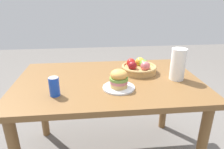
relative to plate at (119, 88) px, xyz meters
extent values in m
cube|color=brown|center=(-0.06, 0.16, -0.03)|extent=(1.40, 0.90, 0.04)
cylinder|color=brown|center=(0.56, -0.21, -0.40)|extent=(0.07, 0.07, 0.71)
cylinder|color=brown|center=(-0.68, 0.53, -0.40)|extent=(0.07, 0.07, 0.71)
cylinder|color=brown|center=(0.56, 0.53, -0.40)|extent=(0.07, 0.07, 0.71)
cylinder|color=white|center=(0.00, 0.00, 0.00)|extent=(0.22, 0.22, 0.01)
cylinder|color=#DBAD60|center=(0.00, 0.00, 0.02)|extent=(0.12, 0.12, 0.03)
cylinder|color=#C67075|center=(0.00, 0.00, 0.05)|extent=(0.12, 0.12, 0.02)
cylinder|color=olive|center=(0.00, 0.00, 0.07)|extent=(0.13, 0.13, 0.02)
ellipsoid|color=#DF9F4D|center=(0.00, 0.00, 0.10)|extent=(0.12, 0.12, 0.07)
cylinder|color=blue|center=(-0.42, -0.06, 0.05)|extent=(0.07, 0.07, 0.12)
cylinder|color=silver|center=(-0.42, -0.06, 0.12)|extent=(0.06, 0.06, 0.00)
cylinder|color=tan|center=(0.21, 0.29, 0.02)|extent=(0.28, 0.28, 0.05)
torus|color=tan|center=(0.21, 0.29, 0.04)|extent=(0.29, 0.29, 0.02)
sphere|color=#6BAD38|center=(0.25, 0.28, 0.07)|extent=(0.07, 0.07, 0.07)
sphere|color=gold|center=(0.23, 0.33, 0.07)|extent=(0.08, 0.08, 0.08)
sphere|color=red|center=(0.15, 0.32, 0.07)|extent=(0.07, 0.07, 0.07)
sphere|color=maroon|center=(0.14, 0.25, 0.07)|extent=(0.07, 0.07, 0.07)
sphere|color=#D16066|center=(0.24, 0.22, 0.07)|extent=(0.08, 0.08, 0.08)
cylinder|color=white|center=(0.46, 0.12, 0.11)|extent=(0.11, 0.11, 0.24)
camera|label=1|loc=(-0.18, -1.25, 0.60)|focal=32.26mm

